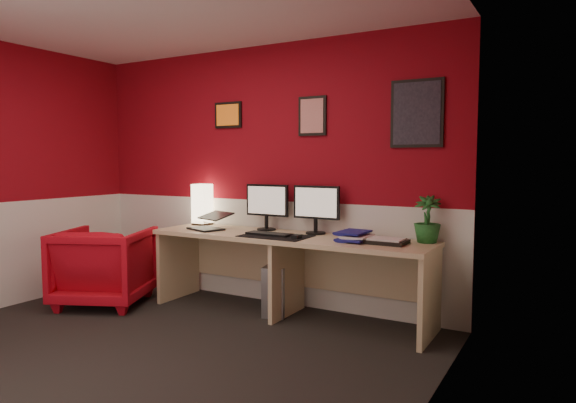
# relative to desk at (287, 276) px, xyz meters

# --- Properties ---
(ground) EXTENTS (4.00, 3.50, 0.01)m
(ground) POSITION_rel_desk_xyz_m (-0.48, -1.41, -0.36)
(ground) COLOR black
(ground) RESTS_ON ground
(wall_back) EXTENTS (4.00, 0.01, 2.50)m
(wall_back) POSITION_rel_desk_xyz_m (-0.48, 0.34, 0.89)
(wall_back) COLOR maroon
(wall_back) RESTS_ON ground
(wall_right) EXTENTS (0.01, 3.50, 2.50)m
(wall_right) POSITION_rel_desk_xyz_m (1.52, -1.41, 0.89)
(wall_right) COLOR maroon
(wall_right) RESTS_ON ground
(wainscot_back) EXTENTS (4.00, 0.01, 1.00)m
(wainscot_back) POSITION_rel_desk_xyz_m (-0.48, 0.34, 0.14)
(wainscot_back) COLOR silver
(wainscot_back) RESTS_ON ground
(wainscot_right) EXTENTS (0.01, 3.50, 1.00)m
(wainscot_right) POSITION_rel_desk_xyz_m (1.52, -1.41, 0.14)
(wainscot_right) COLOR silver
(wainscot_right) RESTS_ON ground
(desk) EXTENTS (2.60, 0.65, 0.73)m
(desk) POSITION_rel_desk_xyz_m (0.00, 0.00, 0.00)
(desk) COLOR #D1B586
(desk) RESTS_ON ground
(shoji_lamp) EXTENTS (0.16, 0.16, 0.40)m
(shoji_lamp) POSITION_rel_desk_xyz_m (-1.13, 0.21, 0.56)
(shoji_lamp) COLOR #FFE5B2
(shoji_lamp) RESTS_ON desk
(laptop) EXTENTS (0.39, 0.32, 0.22)m
(laptop) POSITION_rel_desk_xyz_m (-0.86, -0.07, 0.47)
(laptop) COLOR black
(laptop) RESTS_ON desk
(monitor_left) EXTENTS (0.45, 0.06, 0.58)m
(monitor_left) POSITION_rel_desk_xyz_m (-0.34, 0.20, 0.66)
(monitor_left) COLOR black
(monitor_left) RESTS_ON desk
(monitor_right) EXTENTS (0.45, 0.06, 0.58)m
(monitor_right) POSITION_rel_desk_xyz_m (0.18, 0.20, 0.66)
(monitor_right) COLOR black
(monitor_right) RESTS_ON desk
(desk_mat) EXTENTS (0.60, 0.38, 0.01)m
(desk_mat) POSITION_rel_desk_xyz_m (-0.05, -0.11, 0.37)
(desk_mat) COLOR black
(desk_mat) RESTS_ON desk
(keyboard) EXTENTS (0.42, 0.15, 0.02)m
(keyboard) POSITION_rel_desk_xyz_m (-0.13, -0.09, 0.38)
(keyboard) COLOR black
(keyboard) RESTS_ON desk_mat
(mouse) EXTENTS (0.06, 0.10, 0.03)m
(mouse) POSITION_rel_desk_xyz_m (0.17, -0.14, 0.39)
(mouse) COLOR black
(mouse) RESTS_ON desk_mat
(book_bottom) EXTENTS (0.27, 0.34, 0.03)m
(book_bottom) POSITION_rel_desk_xyz_m (0.54, 0.00, 0.38)
(book_bottom) COLOR navy
(book_bottom) RESTS_ON desk
(book_middle) EXTENTS (0.21, 0.29, 0.02)m
(book_middle) POSITION_rel_desk_xyz_m (0.56, -0.00, 0.40)
(book_middle) COLOR silver
(book_middle) RESTS_ON book_bottom
(book_top) EXTENTS (0.24, 0.32, 0.03)m
(book_top) POSITION_rel_desk_xyz_m (0.50, 0.02, 0.43)
(book_top) COLOR navy
(book_top) RESTS_ON book_middle
(zen_tray) EXTENTS (0.35, 0.25, 0.03)m
(zen_tray) POSITION_rel_desk_xyz_m (0.90, 0.00, 0.38)
(zen_tray) COLOR black
(zen_tray) RESTS_ON desk
(potted_plant) EXTENTS (0.25, 0.25, 0.38)m
(potted_plant) POSITION_rel_desk_xyz_m (1.18, 0.21, 0.55)
(potted_plant) COLOR #19591E
(potted_plant) RESTS_ON desk
(pc_tower) EXTENTS (0.31, 0.49, 0.45)m
(pc_tower) POSITION_rel_desk_xyz_m (-0.12, 0.06, -0.14)
(pc_tower) COLOR #99999E
(pc_tower) RESTS_ON ground
(armchair) EXTENTS (1.06, 1.07, 0.75)m
(armchair) POSITION_rel_desk_xyz_m (-1.72, -0.54, 0.01)
(armchair) COLOR #B00E1B
(armchair) RESTS_ON ground
(art_left) EXTENTS (0.32, 0.02, 0.26)m
(art_left) POSITION_rel_desk_xyz_m (-0.87, 0.33, 1.49)
(art_left) COLOR orange
(art_left) RESTS_ON wall_back
(art_center) EXTENTS (0.28, 0.02, 0.36)m
(art_center) POSITION_rel_desk_xyz_m (0.08, 0.33, 1.44)
(art_center) COLOR red
(art_center) RESTS_ON wall_back
(art_right) EXTENTS (0.44, 0.02, 0.56)m
(art_right) POSITION_rel_desk_xyz_m (1.05, 0.33, 1.42)
(art_right) COLOR black
(art_right) RESTS_ON wall_back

